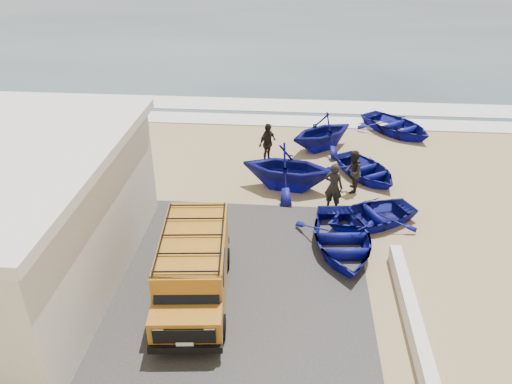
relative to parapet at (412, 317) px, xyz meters
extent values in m
plane|color=tan|center=(-5.00, 3.00, -0.28)|extent=(160.00, 160.00, 0.00)
cube|color=#3A3735|center=(-7.00, 1.00, -0.25)|extent=(12.00, 10.00, 0.05)
cube|color=white|center=(-5.00, 15.00, -0.25)|extent=(180.00, 1.60, 0.06)
cube|color=white|center=(-5.00, 17.50, -0.26)|extent=(180.00, 2.20, 0.04)
cube|color=black|center=(-8.55, 2.50, 2.33)|extent=(0.08, 0.70, 0.90)
cube|color=silver|center=(0.00, 0.00, 0.00)|extent=(0.35, 6.00, 0.55)
cube|color=#AF6C1A|center=(-6.15, 0.98, 0.85)|extent=(2.18, 3.91, 1.59)
cube|color=#AF6C1A|center=(-5.93, -1.32, 0.49)|extent=(1.90, 1.04, 0.87)
cube|color=black|center=(-5.97, -0.87, 1.26)|extent=(1.70, 0.48, 0.69)
cube|color=black|center=(-5.88, -1.77, 0.59)|extent=(1.55, 0.22, 0.43)
cube|color=black|center=(-5.88, -1.80, 0.18)|extent=(1.87, 0.31, 0.21)
cube|color=black|center=(-6.14, 0.93, 1.73)|extent=(2.06, 3.61, 0.06)
cylinder|color=black|center=(-6.81, -1.02, 0.06)|extent=(0.27, 0.69, 0.67)
cylinder|color=black|center=(-7.10, 1.95, 0.06)|extent=(0.27, 0.69, 0.67)
cylinder|color=black|center=(-5.11, -0.86, 0.06)|extent=(0.27, 0.69, 0.67)
cylinder|color=black|center=(-5.40, 2.11, 0.06)|extent=(0.27, 0.69, 0.67)
imported|color=navy|center=(-1.69, 3.38, 0.14)|extent=(3.27, 4.30, 0.84)
imported|color=navy|center=(-0.57, 5.07, 0.09)|extent=(4.25, 3.80, 0.72)
imported|color=navy|center=(-3.60, 7.51, 0.70)|extent=(4.16, 3.74, 1.96)
imported|color=navy|center=(-0.32, 8.75, 0.08)|extent=(3.91, 4.23, 0.71)
imported|color=navy|center=(-2.11, 11.54, 0.62)|extent=(4.49, 4.42, 1.79)
imported|color=navy|center=(1.76, 13.82, 0.14)|extent=(4.78, 4.92, 0.83)
imported|color=black|center=(-1.86, 5.98, 0.70)|extent=(0.84, 0.71, 1.94)
imported|color=black|center=(-1.02, 7.47, 0.61)|extent=(0.82, 0.97, 1.77)
imported|color=black|center=(-4.58, 9.94, 0.64)|extent=(0.99, 1.13, 1.83)
camera|label=1|loc=(-3.39, -10.49, 9.64)|focal=35.00mm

